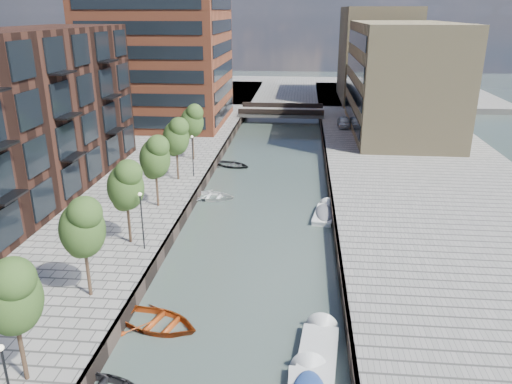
# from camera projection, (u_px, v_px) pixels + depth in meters

# --- Properties ---
(water) EXTENTS (300.00, 300.00, 0.00)m
(water) POSITION_uv_depth(u_px,v_px,m) (266.00, 188.00, 48.88)
(water) COLOR #38473F
(water) RESTS_ON ground
(quay_right) EXTENTS (20.00, 140.00, 1.00)m
(quay_right) POSITION_uv_depth(u_px,v_px,m) (434.00, 188.00, 47.29)
(quay_right) COLOR gray
(quay_right) RESTS_ON ground
(quay_wall_left) EXTENTS (0.25, 140.00, 1.00)m
(quay_wall_left) POSITION_uv_depth(u_px,v_px,m) (205.00, 181.00, 49.25)
(quay_wall_left) COLOR #332823
(quay_wall_left) RESTS_ON ground
(quay_wall_right) EXTENTS (0.25, 140.00, 1.00)m
(quay_wall_right) POSITION_uv_depth(u_px,v_px,m) (329.00, 185.00, 48.17)
(quay_wall_right) COLOR #332823
(quay_wall_right) RESTS_ON ground
(far_closure) EXTENTS (80.00, 40.00, 1.00)m
(far_closure) POSITION_uv_depth(u_px,v_px,m) (288.00, 91.00, 104.82)
(far_closure) COLOR gray
(far_closure) RESTS_ON ground
(apartment_block) EXTENTS (8.00, 38.00, 14.00)m
(apartment_block) POSITION_uv_depth(u_px,v_px,m) (0.00, 126.00, 38.55)
(apartment_block) COLOR black
(apartment_block) RESTS_ON quay_left
(tower) EXTENTS (18.00, 18.00, 30.00)m
(tower) POSITION_uv_depth(u_px,v_px,m) (157.00, 13.00, 68.28)
(tower) COLOR #9A492C
(tower) RESTS_ON quay_left
(tan_block_near) EXTENTS (12.00, 25.00, 14.00)m
(tan_block_near) POSITION_uv_depth(u_px,v_px,m) (401.00, 78.00, 65.30)
(tan_block_near) COLOR #9B885F
(tan_block_near) RESTS_ON quay_right
(tan_block_far) EXTENTS (12.00, 20.00, 16.00)m
(tan_block_far) POSITION_uv_depth(u_px,v_px,m) (376.00, 54.00, 89.27)
(tan_block_far) COLOR #9B885F
(tan_block_far) RESTS_ON quay_right
(bridge) EXTENTS (13.00, 6.00, 1.30)m
(bridge) POSITION_uv_depth(u_px,v_px,m) (282.00, 112.00, 78.33)
(bridge) COLOR gray
(bridge) RESTS_ON ground
(tree_1) EXTENTS (2.50, 2.50, 5.95)m
(tree_1) POSITION_uv_depth(u_px,v_px,m) (11.00, 294.00, 20.69)
(tree_1) COLOR #382619
(tree_1) RESTS_ON quay_left
(tree_2) EXTENTS (2.50, 2.50, 5.95)m
(tree_2) POSITION_uv_depth(u_px,v_px,m) (82.00, 226.00, 27.23)
(tree_2) COLOR #382619
(tree_2) RESTS_ON quay_left
(tree_3) EXTENTS (2.50, 2.50, 5.95)m
(tree_3) POSITION_uv_depth(u_px,v_px,m) (125.00, 184.00, 33.78)
(tree_3) COLOR #382619
(tree_3) RESTS_ON quay_left
(tree_4) EXTENTS (2.50, 2.50, 5.95)m
(tree_4) POSITION_uv_depth(u_px,v_px,m) (155.00, 156.00, 40.33)
(tree_4) COLOR #382619
(tree_4) RESTS_ON quay_left
(tree_5) EXTENTS (2.50, 2.50, 5.95)m
(tree_5) POSITION_uv_depth(u_px,v_px,m) (176.00, 136.00, 46.88)
(tree_5) COLOR #382619
(tree_5) RESTS_ON quay_left
(tree_6) EXTENTS (2.50, 2.50, 5.95)m
(tree_6) POSITION_uv_depth(u_px,v_px,m) (192.00, 120.00, 53.42)
(tree_6) COLOR #382619
(tree_6) RESTS_ON quay_left
(lamp_0) EXTENTS (0.24, 0.24, 4.12)m
(lamp_0) POSITION_uv_depth(u_px,v_px,m) (8.00, 381.00, 18.38)
(lamp_0) COLOR black
(lamp_0) RESTS_ON quay_left
(lamp_1) EXTENTS (0.24, 0.24, 4.12)m
(lamp_1) POSITION_uv_depth(u_px,v_px,m) (142.00, 215.00, 33.34)
(lamp_1) COLOR black
(lamp_1) RESTS_ON quay_left
(lamp_2) EXTENTS (0.24, 0.24, 4.12)m
(lamp_2) POSITION_uv_depth(u_px,v_px,m) (193.00, 152.00, 48.31)
(lamp_2) COLOR black
(lamp_2) RESTS_ON quay_left
(sloop_2) EXTENTS (5.62, 4.72, 1.00)m
(sloop_2) POSITION_uv_depth(u_px,v_px,m) (158.00, 326.00, 27.49)
(sloop_2) COLOR #A53D12
(sloop_2) RESTS_ON ground
(sloop_3) EXTENTS (4.81, 3.63, 0.94)m
(sloop_3) POSITION_uv_depth(u_px,v_px,m) (211.00, 199.00, 46.14)
(sloop_3) COLOR white
(sloop_3) RESTS_ON ground
(sloop_4) EXTENTS (4.92, 4.32, 0.85)m
(sloop_4) POSITION_uv_depth(u_px,v_px,m) (233.00, 166.00, 55.65)
(sloop_4) COLOR black
(sloop_4) RESTS_ON ground
(motorboat_2) EXTENTS (2.40, 5.53, 1.79)m
(motorboat_2) POSITION_uv_depth(u_px,v_px,m) (318.00, 351.00, 25.31)
(motorboat_2) COLOR silver
(motorboat_2) RESTS_ON ground
(motorboat_4) EXTENTS (2.26, 4.79, 1.53)m
(motorboat_4) POSITION_uv_depth(u_px,v_px,m) (325.00, 213.00, 42.35)
(motorboat_4) COLOR white
(motorboat_4) RESTS_ON ground
(car) EXTENTS (1.86, 4.27, 1.43)m
(car) POSITION_uv_depth(u_px,v_px,m) (344.00, 122.00, 69.74)
(car) COLOR silver
(car) RESTS_ON quay_right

